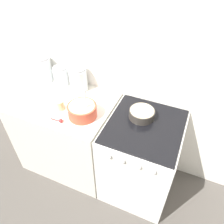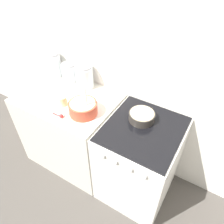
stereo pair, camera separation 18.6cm
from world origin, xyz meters
name	(u,v)px [view 1 (the left image)]	position (x,y,z in m)	size (l,w,h in m)	color
ground_plane	(96,199)	(0.00, 0.00, 0.00)	(12.00, 12.00, 0.00)	#4C4742
wall_back	(125,65)	(0.00, 0.72, 1.20)	(4.91, 0.05, 2.40)	white
countertop_cabinet	(69,133)	(-0.48, 0.35, 0.45)	(0.96, 0.69, 0.90)	silver
stove	(141,158)	(0.34, 0.35, 0.45)	(0.64, 0.71, 0.90)	white
mixing_bowl	(82,110)	(-0.20, 0.24, 0.96)	(0.25, 0.25, 0.29)	#D84C33
baking_pan	(142,114)	(0.28, 0.43, 0.94)	(0.22, 0.22, 0.08)	#38332D
storage_jar_left	(44,71)	(-0.84, 0.58, 1.01)	(0.17, 0.17, 0.27)	silver
storage_jar_middle	(61,77)	(-0.63, 0.58, 0.98)	(0.14, 0.14, 0.20)	silver
storage_jar_right	(78,80)	(-0.43, 0.58, 1.00)	(0.17, 0.17, 0.24)	silver
tin_can	(60,105)	(-0.42, 0.23, 0.95)	(0.07, 0.07, 0.10)	beige
recipe_page	(61,112)	(-0.40, 0.20, 0.90)	(0.19, 0.22, 0.01)	white
measuring_spoon	(60,121)	(-0.34, 0.10, 0.91)	(0.12, 0.04, 0.04)	red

